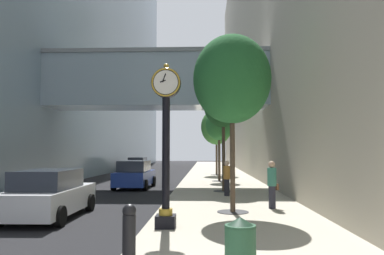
{
  "coord_description": "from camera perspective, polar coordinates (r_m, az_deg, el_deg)",
  "views": [
    {
      "loc": [
        1.77,
        -4.58,
        2.28
      ],
      "look_at": [
        0.84,
        20.14,
        3.83
      ],
      "focal_mm": 35.19,
      "sensor_mm": 36.0,
      "label": 1
    }
  ],
  "objects": [
    {
      "name": "car_grey_far",
      "position": [
        42.67,
        -8.19,
        -5.56
      ],
      "size": [
        2.24,
        4.49,
        1.57
      ],
      "color": "slate",
      "rests_on": "ground"
    },
    {
      "name": "street_tree_far",
      "position": [
        33.86,
        3.73,
        0.09
      ],
      "size": [
        2.79,
        2.79,
        5.92
      ],
      "color": "#333335",
      "rests_on": "sidewalk_right"
    },
    {
      "name": "pedestrian_by_clock",
      "position": [
        18.2,
        5.3,
        -7.51
      ],
      "size": [
        0.48,
        0.48,
        1.68
      ],
      "color": "#23232D",
      "rests_on": "sidewalk_right"
    },
    {
      "name": "bollard_nearest",
      "position": [
        7.55,
        -9.52,
        -15.39
      ],
      "size": [
        0.27,
        0.27,
        1.13
      ],
      "color": "black",
      "rests_on": "sidewalk_right"
    },
    {
      "name": "trash_bin",
      "position": [
        6.57,
        7.35,
        -17.7
      ],
      "size": [
        0.53,
        0.53,
        1.05
      ],
      "color": "#234C33",
      "rests_on": "sidewalk_right"
    },
    {
      "name": "street_clock",
      "position": [
        10.69,
        -3.97,
        -1.34
      ],
      "size": [
        0.84,
        0.55,
        4.66
      ],
      "color": "black",
      "rests_on": "sidewalk_right"
    },
    {
      "name": "ground_plane",
      "position": [
        31.71,
        -1.05,
        -7.7
      ],
      "size": [
        110.0,
        110.0,
        0.0
      ],
      "primitive_type": "plane",
      "color": "black",
      "rests_on": "ground"
    },
    {
      "name": "bollard_fourth",
      "position": [
        14.05,
        -3.95,
        -9.91
      ],
      "size": [
        0.27,
        0.27,
        1.13
      ],
      "color": "black",
      "rests_on": "sidewalk_right"
    },
    {
      "name": "sidewalk_right",
      "position": [
        34.66,
        3.88,
        -7.22
      ],
      "size": [
        5.58,
        80.0,
        0.14
      ],
      "primitive_type": "cube",
      "color": "#BCB29E",
      "rests_on": "ground"
    },
    {
      "name": "street_tree_mid_near",
      "position": [
        20.34,
        4.77,
        3.41
      ],
      "size": [
        2.14,
        2.14,
        5.88
      ],
      "color": "#333335",
      "rests_on": "sidewalk_right"
    },
    {
      "name": "street_tree_mid_far",
      "position": [
        27.05,
        4.13,
        0.32
      ],
      "size": [
        1.92,
        1.92,
        5.12
      ],
      "color": "#333335",
      "rests_on": "sidewalk_right"
    },
    {
      "name": "pedestrian_walking",
      "position": [
        14.55,
        12.04,
        -8.26
      ],
      "size": [
        0.52,
        0.5,
        1.76
      ],
      "color": "#23232D",
      "rests_on": "sidewalk_right"
    },
    {
      "name": "car_white_mid",
      "position": [
        13.87,
        -20.8,
        -9.48
      ],
      "size": [
        2.12,
        4.48,
        1.65
      ],
      "color": "silver",
      "rests_on": "ground"
    },
    {
      "name": "car_blue_near",
      "position": [
        23.46,
        -8.69,
        -7.11
      ],
      "size": [
        2.15,
        4.28,
        1.69
      ],
      "color": "navy",
      "rests_on": "ground"
    },
    {
      "name": "street_tree_near",
      "position": [
        13.64,
        6.07,
        7.25
      ],
      "size": [
        2.78,
        2.78,
        6.32
      ],
      "color": "#333335",
      "rests_on": "sidewalk_right"
    },
    {
      "name": "building_block_right",
      "position": [
        37.69,
        15.38,
        15.92
      ],
      "size": [
        9.0,
        80.0,
        29.55
      ],
      "color": "#A89E89",
      "rests_on": "ground"
    }
  ]
}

